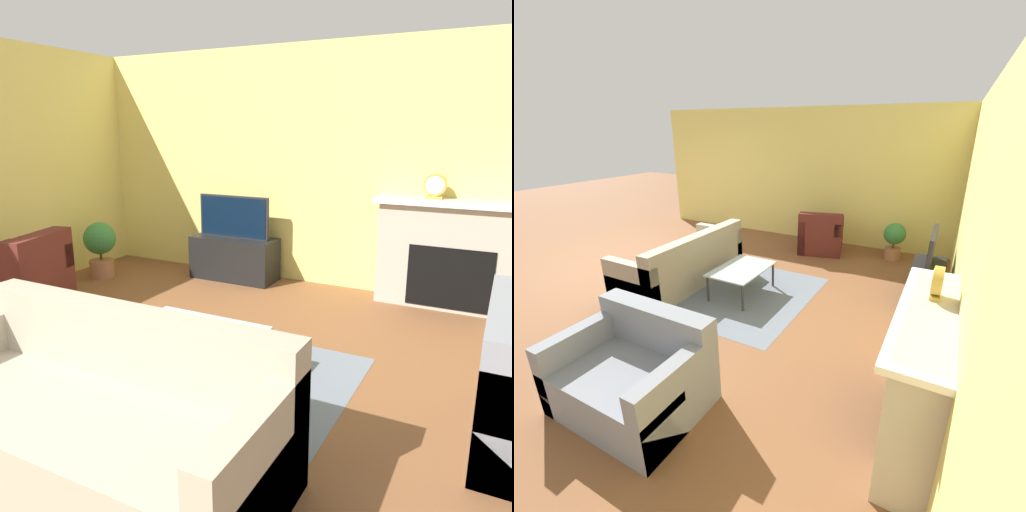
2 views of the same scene
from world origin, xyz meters
TOP-DOWN VIEW (x-y plane):
  - wall_back at (0.00, 5.10)m, footprint 8.88×0.06m
  - area_rug at (0.06, 2.44)m, footprint 2.15×1.85m
  - fireplace at (1.49, 4.90)m, footprint 1.58×0.39m
  - tv_stand at (-0.96, 4.78)m, footprint 1.04×0.43m
  - tv at (-0.96, 4.78)m, footprint 0.91×0.06m
  - couch_sectional at (0.13, 1.37)m, footprint 2.11×0.90m
  - armchair_by_window at (-2.21, 2.77)m, footprint 0.92×0.96m
  - coffee_table at (0.06, 2.39)m, footprint 0.95×0.65m
  - potted_plant at (-2.46, 4.09)m, footprint 0.39×0.39m
  - mantel_clock at (1.26, 4.91)m, footprint 0.22×0.07m

SIDE VIEW (x-z plane):
  - area_rug at x=0.06m, z-range 0.00..0.00m
  - tv_stand at x=-0.96m, z-range 0.00..0.51m
  - couch_sectional at x=0.13m, z-range -0.12..0.70m
  - armchair_by_window at x=-2.21m, z-range -0.11..0.71m
  - coffee_table at x=0.06m, z-range 0.16..0.57m
  - potted_plant at x=-2.46m, z-range 0.06..0.74m
  - fireplace at x=1.49m, z-range 0.03..1.13m
  - tv at x=-0.96m, z-range 0.51..1.02m
  - mantel_clock at x=1.26m, z-range 1.11..1.36m
  - wall_back at x=0.00m, z-range 0.00..2.70m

